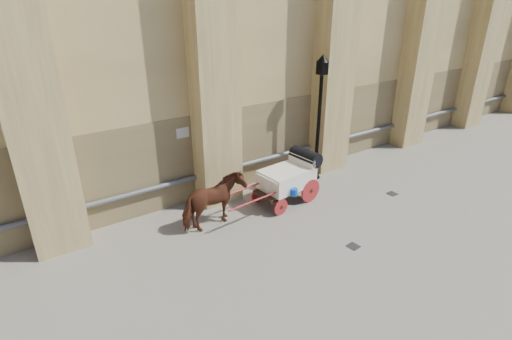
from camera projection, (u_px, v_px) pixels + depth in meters
ground at (309, 239)px, 11.60m from camera, size 90.00×90.00×0.00m
horse at (214, 202)px, 11.89m from camera, size 2.07×1.16×1.66m
carriage at (290, 176)px, 13.40m from camera, size 3.89×1.47×1.67m
street_lamp at (319, 115)px, 14.40m from camera, size 0.43×0.43×4.62m
drain_grate_near at (353, 246)px, 11.25m from camera, size 0.35×0.35×0.01m
drain_grate_far at (392, 194)px, 14.15m from camera, size 0.32×0.32×0.01m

